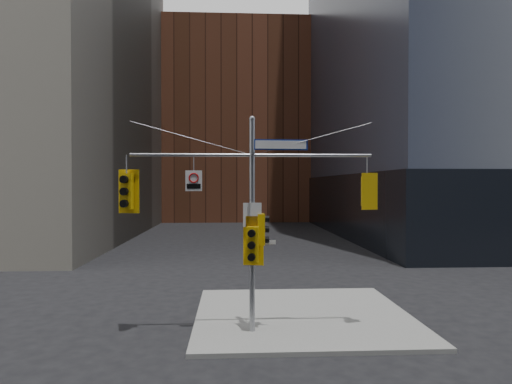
{
  "coord_description": "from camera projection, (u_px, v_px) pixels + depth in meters",
  "views": [
    {
      "loc": [
        -0.68,
        -13.09,
        5.0
      ],
      "look_at": [
        0.13,
        2.0,
        4.78
      ],
      "focal_mm": 32.0,
      "sensor_mm": 36.0,
      "label": 1
    }
  ],
  "objects": [
    {
      "name": "brick_midrise",
      "position": [
        236.0,
        128.0,
        70.89
      ],
      "size": [
        26.0,
        20.0,
        28.0
      ],
      "primitive_type": "cube",
      "color": "brown",
      "rests_on": "ground"
    },
    {
      "name": "sidewalk_corner",
      "position": [
        302.0,
        315.0,
        17.28
      ],
      "size": [
        8.0,
        8.0,
        0.15
      ],
      "primitive_type": "cube",
      "color": "gray",
      "rests_on": "ground"
    },
    {
      "name": "signal_assembly",
      "position": [
        252.0,
        203.0,
        15.11
      ],
      "size": [
        8.0,
        0.8,
        7.3
      ],
      "color": "#92949A",
      "rests_on": "ground"
    },
    {
      "name": "street_sign_blade",
      "position": [
        281.0,
        145.0,
        15.13
      ],
      "size": [
        1.82,
        0.14,
        0.35
      ],
      "rotation": [
        0.0,
        0.0,
        0.05
      ],
      "color": "navy",
      "rests_on": "ground"
    },
    {
      "name": "traffic_light_west_arm",
      "position": [
        127.0,
        191.0,
        14.9
      ],
      "size": [
        0.69,
        0.6,
        1.45
      ],
      "rotation": [
        0.0,
        0.0,
        -0.15
      ],
      "color": "#DCA90B",
      "rests_on": "ground"
    },
    {
      "name": "regulatory_sign_pole",
      "position": [
        252.0,
        215.0,
        15.0
      ],
      "size": [
        0.61,
        0.05,
        0.79
      ],
      "rotation": [
        0.0,
        0.0,
        0.01
      ],
      "color": "silver",
      "rests_on": "ground"
    },
    {
      "name": "traffic_light_pole_front",
      "position": [
        253.0,
        244.0,
        14.86
      ],
      "size": [
        0.68,
        0.61,
        1.43
      ],
      "rotation": [
        0.0,
        0.0,
        -0.19
      ],
      "color": "#DCA90B",
      "rests_on": "ground"
    },
    {
      "name": "regulatory_sign_arm",
      "position": [
        194.0,
        180.0,
        14.97
      ],
      "size": [
        0.54,
        0.07,
        0.68
      ],
      "rotation": [
        0.0,
        0.0,
        0.02
      ],
      "color": "silver",
      "rests_on": "ground"
    },
    {
      "name": "street_blade_ns",
      "position": [
        252.0,
        253.0,
        15.59
      ],
      "size": [
        0.08,
        0.84,
        0.17
      ],
      "rotation": [
        0.0,
        0.0,
        -0.05
      ],
      "color": "#145926",
      "rests_on": "ground"
    },
    {
      "name": "podium_ne",
      "position": [
        512.0,
        205.0,
        46.58
      ],
      "size": [
        36.4,
        36.4,
        6.0
      ],
      "primitive_type": "cube",
      "color": "black",
      "rests_on": "ground"
    },
    {
      "name": "traffic_light_east_arm",
      "position": [
        367.0,
        191.0,
        15.31
      ],
      "size": [
        0.58,
        0.54,
        1.23
      ],
      "rotation": [
        0.0,
        0.0,
        3.39
      ],
      "color": "#DCA90B",
      "rests_on": "ground"
    },
    {
      "name": "ground",
      "position": [
        255.0,
        358.0,
        13.18
      ],
      "size": [
        160.0,
        160.0,
        0.0
      ],
      "primitive_type": "plane",
      "color": "black",
      "rests_on": "ground"
    },
    {
      "name": "traffic_light_pole_side",
      "position": [
        262.0,
        229.0,
        15.15
      ],
      "size": [
        0.43,
        0.36,
        1.04
      ],
      "rotation": [
        0.0,
        0.0,
        1.69
      ],
      "color": "#DCA90B",
      "rests_on": "ground"
    },
    {
      "name": "street_blade_ew",
      "position": [
        266.0,
        242.0,
        15.16
      ],
      "size": [
        0.68,
        0.12,
        0.14
      ],
      "rotation": [
        0.0,
        0.0,
        -0.14
      ],
      "color": "silver",
      "rests_on": "ground"
    }
  ]
}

